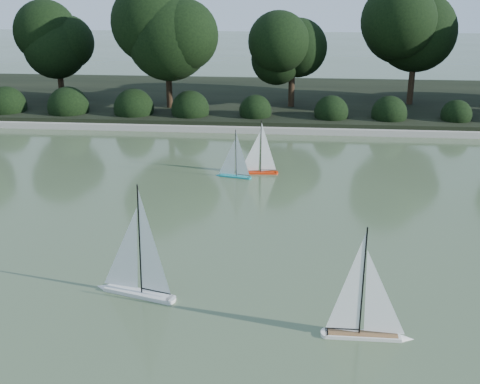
# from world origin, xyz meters

# --- Properties ---
(ground) EXTENTS (80.00, 80.00, 0.00)m
(ground) POSITION_xyz_m (0.00, 0.00, 0.00)
(ground) COLOR #354328
(ground) RESTS_ON ground
(pond_coping) EXTENTS (40.00, 0.35, 0.18)m
(pond_coping) POSITION_xyz_m (0.00, 9.00, 0.09)
(pond_coping) COLOR gray
(pond_coping) RESTS_ON ground
(far_bank) EXTENTS (40.00, 8.00, 0.30)m
(far_bank) POSITION_xyz_m (0.00, 13.00, 0.15)
(far_bank) COLOR black
(far_bank) RESTS_ON ground
(tree_line) EXTENTS (26.31, 3.93, 4.39)m
(tree_line) POSITION_xyz_m (1.23, 11.44, 2.64)
(tree_line) COLOR black
(tree_line) RESTS_ON ground
(shrub_hedge) EXTENTS (29.10, 1.10, 1.10)m
(shrub_hedge) POSITION_xyz_m (0.00, 9.90, 0.45)
(shrub_hedge) COLOR black
(shrub_hedge) RESTS_ON ground
(sailboat_white_a) EXTENTS (1.35, 0.57, 1.86)m
(sailboat_white_a) POSITION_xyz_m (-1.28, -0.68, 0.29)
(sailboat_white_a) COLOR silver
(sailboat_white_a) RESTS_ON ground
(sailboat_white_b) EXTENTS (1.23, 0.20, 1.69)m
(sailboat_white_b) POSITION_xyz_m (2.15, -1.53, 0.26)
(sailboat_white_b) COLOR silver
(sailboat_white_b) RESTS_ON ground
(sailboat_orange) EXTENTS (1.03, 0.22, 1.40)m
(sailboat_orange) POSITION_xyz_m (0.21, 5.16, 0.22)
(sailboat_orange) COLOR red
(sailboat_orange) RESTS_ON ground
(sailboat_teal) EXTENTS (0.91, 0.34, 1.24)m
(sailboat_teal) POSITION_xyz_m (-0.33, 4.85, 0.19)
(sailboat_teal) COLOR #13818A
(sailboat_teal) RESTS_ON ground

